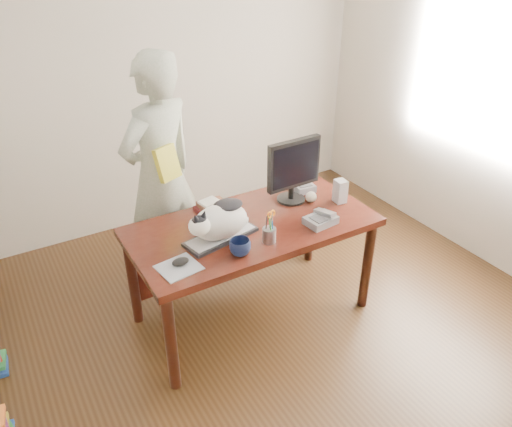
% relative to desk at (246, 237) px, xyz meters
% --- Properties ---
extents(room, '(4.50, 4.50, 4.50)m').
position_rel_desk_xyz_m(room, '(0.00, -0.68, 0.75)').
color(room, black).
rests_on(room, ground).
extents(desk, '(1.60, 0.80, 0.75)m').
position_rel_desk_xyz_m(desk, '(0.00, 0.00, 0.00)').
color(desk, black).
rests_on(desk, ground).
extents(keyboard, '(0.50, 0.26, 0.03)m').
position_rel_desk_xyz_m(keyboard, '(-0.26, -0.14, 0.16)').
color(keyboard, black).
rests_on(keyboard, desk).
extents(cat, '(0.46, 0.29, 0.26)m').
position_rel_desk_xyz_m(cat, '(-0.27, -0.14, 0.28)').
color(cat, white).
rests_on(cat, keyboard).
extents(monitor, '(0.41, 0.20, 0.46)m').
position_rel_desk_xyz_m(monitor, '(0.40, 0.04, 0.41)').
color(monitor, black).
rests_on(monitor, desk).
extents(pen_cup, '(0.11, 0.11, 0.21)m').
position_rel_desk_xyz_m(pen_cup, '(-0.02, -0.32, 0.21)').
color(pen_cup, gray).
rests_on(pen_cup, desk).
extents(mousepad, '(0.25, 0.23, 0.01)m').
position_rel_desk_xyz_m(mousepad, '(-0.60, -0.29, 0.15)').
color(mousepad, '#A0A4AB').
rests_on(mousepad, desk).
extents(mouse, '(0.11, 0.08, 0.04)m').
position_rel_desk_xyz_m(mouse, '(-0.58, -0.27, 0.17)').
color(mouse, black).
rests_on(mouse, mousepad).
extents(coffee_mug, '(0.17, 0.17, 0.10)m').
position_rel_desk_xyz_m(coffee_mug, '(-0.24, -0.35, 0.20)').
color(coffee_mug, '#0D1534').
rests_on(coffee_mug, desk).
extents(phone, '(0.21, 0.18, 0.09)m').
position_rel_desk_xyz_m(phone, '(0.39, -0.30, 0.18)').
color(phone, slate).
rests_on(phone, desk).
extents(speaker, '(0.08, 0.09, 0.17)m').
position_rel_desk_xyz_m(speaker, '(0.68, -0.13, 0.23)').
color(speaker, '#A6A6A9').
rests_on(speaker, desk).
extents(baseball, '(0.08, 0.08, 0.08)m').
position_rel_desk_xyz_m(baseball, '(0.50, -0.03, 0.19)').
color(baseball, white).
rests_on(baseball, desk).
extents(book_stack, '(0.22, 0.17, 0.07)m').
position_rel_desk_xyz_m(book_stack, '(-0.15, 0.21, 0.18)').
color(book_stack, '#491313').
rests_on(book_stack, desk).
extents(calculator, '(0.16, 0.20, 0.06)m').
position_rel_desk_xyz_m(calculator, '(0.56, 0.16, 0.17)').
color(calculator, slate).
rests_on(calculator, desk).
extents(person, '(0.76, 0.64, 1.77)m').
position_rel_desk_xyz_m(person, '(-0.35, 0.63, 0.28)').
color(person, silver).
rests_on(person, ground).
extents(held_book, '(0.19, 0.16, 0.23)m').
position_rel_desk_xyz_m(held_book, '(-0.35, 0.46, 0.45)').
color(held_book, gold).
rests_on(held_book, person).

